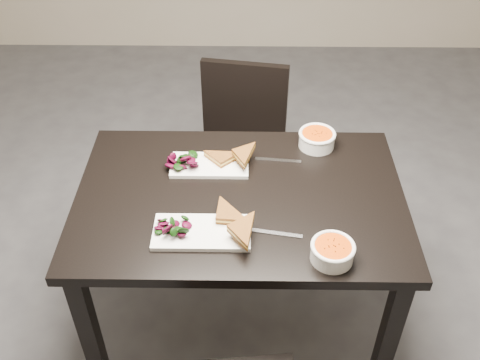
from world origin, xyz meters
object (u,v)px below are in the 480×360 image
Objects in this scene: soup_bowl_near at (332,251)px; soup_bowl_far at (317,138)px; plate_far at (210,165)px; table at (240,214)px; chair_far at (241,141)px; plate_near at (202,232)px.

soup_bowl_far is at bearing 89.32° from soup_bowl_near.
table is at bearing -53.56° from plate_far.
soup_bowl_near is 0.96× the size of soup_bowl_far.
soup_bowl_far is at bearing -42.64° from chair_far.
plate_far is (-0.12, 0.16, 0.11)m from table.
table is 0.45m from soup_bowl_far.
chair_far is at bearing 82.52° from plate_near.
chair_far is 2.60× the size of plate_near.
soup_bowl_near is 0.48× the size of plate_far.
chair_far is 0.59m from soup_bowl_far.
plate_far is at bearing -161.56° from soup_bowl_far.
plate_far is (-0.11, -0.54, 0.27)m from chair_far.
table is 4.02× the size of plate_far.
plate_near is 0.44m from soup_bowl_near.
soup_bowl_far is at bearing 44.84° from table.
chair_far is 1.09m from soup_bowl_near.
plate_far is at bearing 126.44° from table.
soup_bowl_far is (0.42, 0.14, 0.03)m from plate_far.
soup_bowl_near is 0.63m from plate_far.
table is 1.41× the size of chair_far.
chair_far is at bearing 78.23° from plate_far.
plate_near is at bearing 166.13° from soup_bowl_near.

